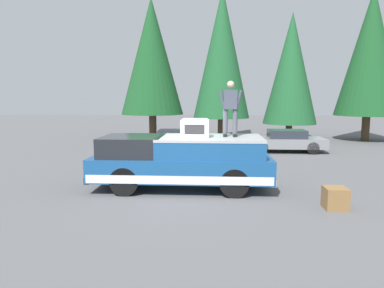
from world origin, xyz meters
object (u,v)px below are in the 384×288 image
Objects in this scene: compressor_unit at (195,128)px; wooden_crate at (335,198)px; person_on_truck_bed at (230,107)px; pickup_truck at (182,161)px; parked_car_grey at (285,141)px; parked_car_white at (176,141)px.

compressor_unit is 4.36m from wooden_crate.
person_on_truck_bed is at bearing 55.38° from wooden_crate.
pickup_truck is 2.24m from person_on_truck_bed.
pickup_truck reaches higher than wooden_crate.
parked_car_grey is (7.66, -3.25, -1.97)m from person_on_truck_bed.
compressor_unit is at bearing -169.39° from parked_car_white.
wooden_crate is at bearing -124.62° from person_on_truck_bed.
person_on_truck_bed reaches higher than pickup_truck.
person_on_truck_bed is at bearing -87.61° from pickup_truck.
parked_car_white is (7.53, 1.41, -1.35)m from compressor_unit.
compressor_unit reaches higher than parked_car_white.
person_on_truck_bed is 3.92m from wooden_crate.
compressor_unit is at bearing -105.33° from pickup_truck.
pickup_truck is at bearing -172.40° from parked_car_white.
parked_car_grey is at bearing -87.00° from parked_car_white.
pickup_truck is 4.51m from wooden_crate.
pickup_truck is 6.60× the size of compressor_unit.
person_on_truck_bed is 0.41× the size of parked_car_grey.
parked_car_white is at bearing 7.60° from pickup_truck.
wooden_crate is (-1.81, -2.63, -2.27)m from person_on_truck_bed.
parked_car_white is at bearing 93.00° from parked_car_grey.
pickup_truck is 7.49m from parked_car_white.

